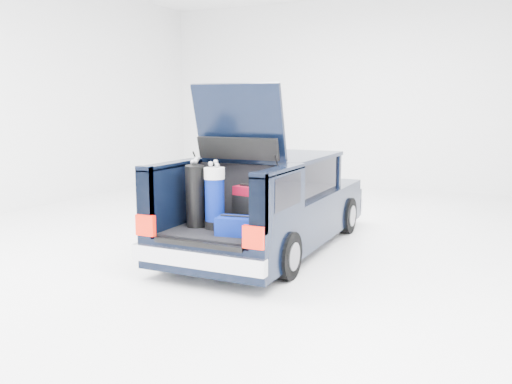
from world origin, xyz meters
The scene contains 6 objects.
ground centered at (0.00, 0.00, 0.00)m, with size 14.00×14.00×0.00m, color white.
car centered at (0.00, 0.11, 0.67)m, with size 1.87×4.65×2.47m.
red_suitcase centered at (0.19, -1.18, 0.87)m, with size 0.37×0.28×0.56m.
black_golf_bag centered at (-0.41, -1.50, 1.01)m, with size 0.34×0.37×0.92m.
blue_golf_bag centered at (-0.14, -1.48, 1.01)m, with size 0.28×0.28×0.90m.
blue_duffel centered at (0.28, -1.68, 0.71)m, with size 0.51×0.37×0.25m.
Camera 1 is at (3.25, -7.52, 2.18)m, focal length 38.00 mm.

